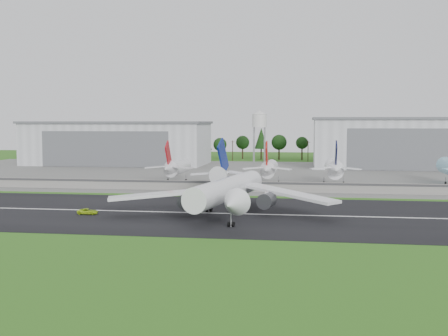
% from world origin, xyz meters
% --- Properties ---
extents(ground, '(600.00, 600.00, 0.00)m').
position_xyz_m(ground, '(0.00, 0.00, 0.00)').
color(ground, '#2B5A15').
rests_on(ground, ground).
extents(runway, '(320.00, 60.00, 0.10)m').
position_xyz_m(runway, '(0.00, 10.00, 0.05)').
color(runway, black).
rests_on(runway, ground).
extents(runway_centerline, '(220.00, 1.00, 0.02)m').
position_xyz_m(runway_centerline, '(0.00, 10.00, 0.11)').
color(runway_centerline, white).
rests_on(runway_centerline, runway).
extents(apron, '(320.00, 150.00, 0.10)m').
position_xyz_m(apron, '(0.00, 120.00, 0.05)').
color(apron, slate).
rests_on(apron, ground).
extents(blast_fence, '(240.00, 0.61, 3.50)m').
position_xyz_m(blast_fence, '(0.00, 54.99, 1.81)').
color(blast_fence, gray).
rests_on(blast_fence, ground).
extents(hangar_west, '(97.00, 44.00, 23.20)m').
position_xyz_m(hangar_west, '(-80.00, 164.92, 11.63)').
color(hangar_west, silver).
rests_on(hangar_west, ground).
extents(hangar_east, '(102.00, 47.00, 25.20)m').
position_xyz_m(hangar_east, '(75.00, 164.92, 12.63)').
color(hangar_east, silver).
rests_on(hangar_east, ground).
extents(water_tower, '(8.40, 8.40, 29.40)m').
position_xyz_m(water_tower, '(-5.00, 185.00, 24.55)').
color(water_tower, '#99999E').
rests_on(water_tower, ground).
extents(utility_poles, '(230.00, 3.00, 12.00)m').
position_xyz_m(utility_poles, '(0.00, 200.00, 0.00)').
color(utility_poles, black).
rests_on(utility_poles, ground).
extents(treeline, '(320.00, 16.00, 22.00)m').
position_xyz_m(treeline, '(0.00, 215.00, 0.00)').
color(treeline, black).
rests_on(treeline, ground).
extents(main_airliner, '(56.28, 59.02, 18.17)m').
position_xyz_m(main_airliner, '(1.72, 9.57, 4.89)').
color(main_airliner, white).
rests_on(main_airliner, runway).
extents(ground_vehicle, '(5.16, 2.47, 1.42)m').
position_xyz_m(ground_vehicle, '(-32.36, 3.88, 0.81)').
color(ground_vehicle, '#9EC417').
rests_on(ground_vehicle, runway).
extents(parked_jet_red_a, '(7.36, 31.29, 16.41)m').
position_xyz_m(parked_jet_red_a, '(-27.09, 76.52, 5.92)').
color(parked_jet_red_a, silver).
rests_on(parked_jet_red_a, ground).
extents(parked_jet_red_b, '(7.36, 31.29, 16.45)m').
position_xyz_m(parked_jet_red_b, '(7.64, 76.52, 5.96)').
color(parked_jet_red_b, white).
rests_on(parked_jet_red_b, ground).
extents(parked_jet_navy, '(7.36, 31.29, 16.76)m').
position_xyz_m(parked_jet_navy, '(30.97, 76.57, 6.25)').
color(parked_jet_navy, white).
rests_on(parked_jet_navy, ground).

